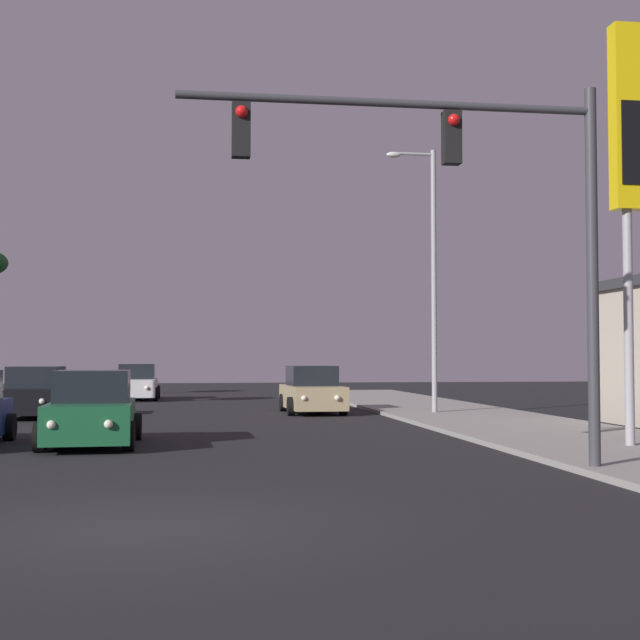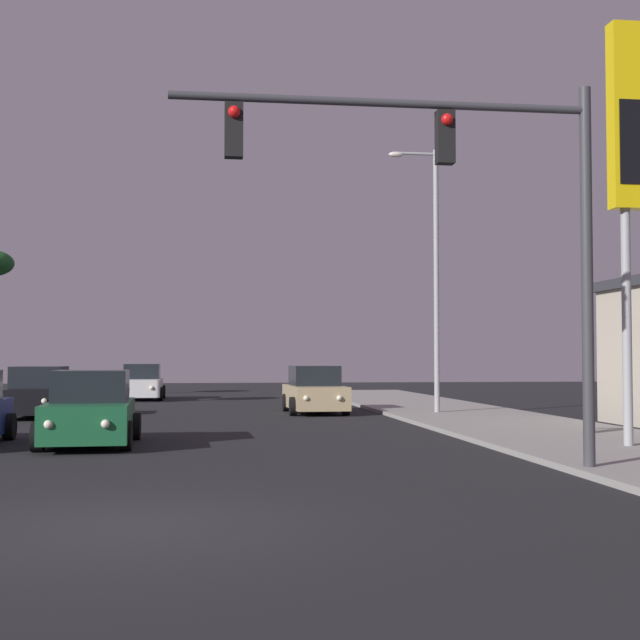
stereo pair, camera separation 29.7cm
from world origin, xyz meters
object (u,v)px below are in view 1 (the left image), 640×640
car_black (35,394)px  car_tan (312,392)px  car_white (137,384)px  traffic_light_mast (477,194)px  car_green (92,411)px  street_lamp (430,266)px

car_black → car_tan: size_ratio=1.00×
car_white → traffic_light_mast: 29.36m
car_green → street_lamp: 14.35m
car_black → street_lamp: (13.18, -0.94, 4.36)m
car_white → car_green: size_ratio=0.99×
car_green → car_tan: same height
car_green → traffic_light_mast: 10.09m
car_black → street_lamp: bearing=176.8°
car_white → street_lamp: (10.61, -13.01, 4.36)m
traffic_light_mast → street_lamp: size_ratio=0.80×
car_green → street_lamp: (10.27, 9.03, 4.36)m
car_green → car_tan: size_ratio=1.00×
car_white → car_tan: bearing=120.8°
car_tan → car_green: bearing=57.4°
car_green → car_tan: 12.66m
car_white → car_black: 12.34m
street_lamp → car_white: bearing=129.2°
car_black → car_green: bearing=107.1°
traffic_light_mast → street_lamp: 15.51m
car_white → traffic_light_mast: traffic_light_mast is taller
car_green → traffic_light_mast: bearing=136.5°
car_white → car_black: same height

